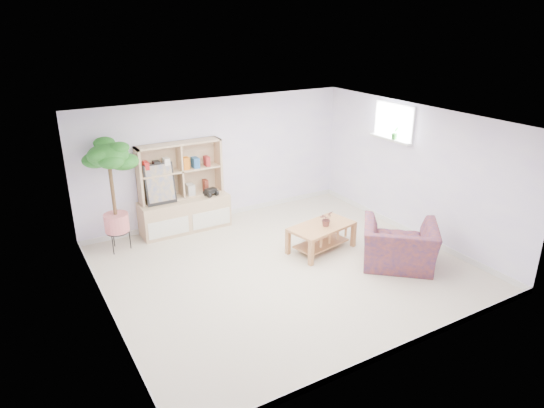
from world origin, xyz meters
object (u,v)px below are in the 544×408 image
coffee_table (321,238)px  armchair (399,243)px  floor_tree (113,197)px  storage_unit (183,188)px

coffee_table → armchair: 1.34m
floor_tree → armchair: 4.78m
armchair → floor_tree: bearing=3.8°
coffee_table → armchair: (0.73, -1.11, 0.19)m
floor_tree → armchair: size_ratio=1.72×
coffee_table → floor_tree: bearing=138.5°
floor_tree → storage_unit: bearing=10.0°
storage_unit → floor_tree: bearing=-170.0°
coffee_table → armchair: armchair is taller
coffee_table → armchair: size_ratio=1.00×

